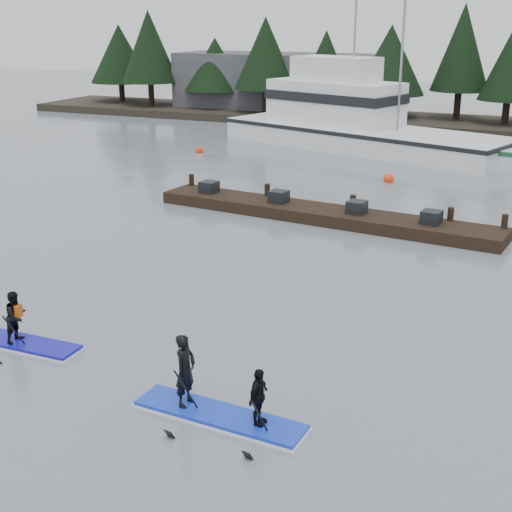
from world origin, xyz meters
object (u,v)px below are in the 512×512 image
at_px(floating_dock, 322,214).
at_px(paddleboard_duo, 217,396).
at_px(paddleboard_solo, 17,328).
at_px(fishing_boat_large, 355,135).

xyz_separation_m(floating_dock, paddleboard_duo, (2.85, -15.24, 0.28)).
bearing_deg(paddleboard_solo, fishing_boat_large, 89.66).
bearing_deg(fishing_boat_large, floating_dock, -59.95).
xyz_separation_m(fishing_boat_large, paddleboard_duo, (6.31, -32.04, -0.27)).
distance_m(floating_dock, paddleboard_duo, 15.51).
xyz_separation_m(fishing_boat_large, floating_dock, (3.45, -16.79, -0.55)).
bearing_deg(paddleboard_duo, floating_dock, 104.05).
height_order(fishing_boat_large, paddleboard_duo, fishing_boat_large).
height_order(fishing_boat_large, floating_dock, fishing_boat_large).
bearing_deg(floating_dock, fishing_boat_large, 108.13).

